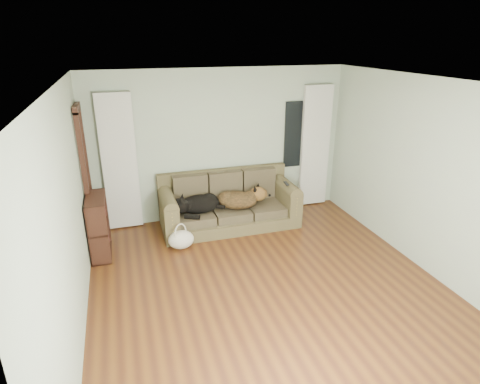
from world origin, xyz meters
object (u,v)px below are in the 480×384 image
object	(u,v)px
dog_shepherd	(240,199)
tote_bag	(181,239)
sofa	(229,201)
bookshelf	(98,223)
dog_black_lab	(197,205)

from	to	relation	value
dog_shepherd	tote_bag	distance (m)	1.24
sofa	bookshelf	world-z (taller)	bookshelf
dog_shepherd	tote_bag	bearing A→B (deg)	46.90
sofa	dog_black_lab	bearing A→B (deg)	-173.52
sofa	tote_bag	xyz separation A→B (m)	(-0.94, -0.56, -0.29)
tote_bag	dog_black_lab	bearing A→B (deg)	53.20
bookshelf	dog_shepherd	bearing A→B (deg)	-0.09
tote_bag	bookshelf	world-z (taller)	bookshelf
bookshelf	tote_bag	bearing A→B (deg)	-16.71
dog_black_lab	bookshelf	distance (m)	1.57
sofa	tote_bag	bearing A→B (deg)	-149.13
dog_shepherd	dog_black_lab	bearing A→B (deg)	22.34
dog_black_lab	tote_bag	world-z (taller)	dog_black_lab
tote_bag	bookshelf	size ratio (longest dim) A/B	0.43
dog_black_lab	tote_bag	xyz separation A→B (m)	(-0.37, -0.49, -0.32)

